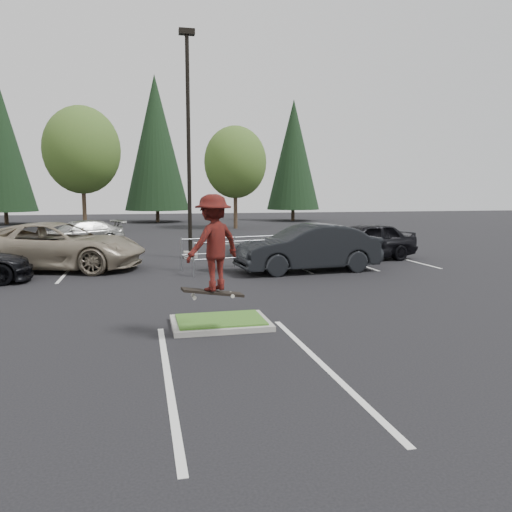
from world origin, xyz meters
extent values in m
plane|color=black|center=(0.00, 0.00, 0.00)|extent=(120.00, 120.00, 0.00)
cube|color=gray|center=(0.00, 0.00, 0.06)|extent=(2.20, 1.60, 0.12)
cube|color=#275F1E|center=(0.00, 0.00, 0.13)|extent=(1.95, 1.35, 0.05)
cube|color=white|center=(-4.50, 9.00, 0.00)|extent=(0.12, 5.20, 0.01)
cube|color=white|center=(4.50, 9.00, 0.00)|extent=(0.12, 5.20, 0.01)
cube|color=white|center=(7.20, 9.00, 0.00)|extent=(0.12, 5.20, 0.01)
cube|color=white|center=(9.90, 9.00, 0.00)|extent=(0.12, 5.20, 0.01)
cube|color=white|center=(-1.35, -3.00, 0.00)|extent=(0.12, 6.00, 0.01)
cube|color=white|center=(1.35, -3.00, 0.00)|extent=(0.12, 6.00, 0.01)
cube|color=gray|center=(0.50, 12.00, 0.15)|extent=(0.60, 0.60, 0.30)
cylinder|color=black|center=(0.50, 12.00, 5.00)|extent=(0.18, 0.18, 10.00)
cube|color=black|center=(0.50, 12.00, 10.00)|extent=(0.70, 0.35, 0.25)
cylinder|color=#38281C|center=(-6.00, 30.50, 1.75)|extent=(0.32, 0.32, 3.50)
ellipsoid|color=#395D22|center=(-6.00, 30.50, 6.26)|extent=(5.89, 5.89, 6.77)
sphere|color=#395D22|center=(-5.40, 30.20, 5.52)|extent=(3.68, 3.68, 3.68)
sphere|color=#395D22|center=(-6.50, 30.90, 5.70)|extent=(4.05, 4.05, 4.05)
cylinder|color=#38281C|center=(6.00, 29.80, 1.52)|extent=(0.32, 0.32, 3.04)
ellipsoid|color=#395D22|center=(6.00, 29.80, 5.44)|extent=(5.12, 5.12, 5.89)
sphere|color=#395D22|center=(6.60, 29.50, 4.80)|extent=(3.20, 3.20, 3.20)
sphere|color=#395D22|center=(5.50, 30.20, 4.96)|extent=(3.52, 3.52, 3.52)
cylinder|color=#38281C|center=(-14.00, 40.00, 0.60)|extent=(0.36, 0.36, 1.20)
cone|color=black|center=(-14.00, 40.00, 7.10)|extent=(5.72, 5.72, 11.80)
cylinder|color=#38281C|center=(0.00, 40.50, 0.60)|extent=(0.36, 0.36, 1.20)
cone|color=black|center=(0.00, 40.50, 7.85)|extent=(6.38, 6.38, 13.30)
cylinder|color=#38281C|center=(14.00, 39.50, 0.60)|extent=(0.36, 0.36, 1.20)
cone|color=black|center=(14.00, 39.50, 6.85)|extent=(5.50, 5.50, 11.30)
cylinder|color=gray|center=(0.10, 6.74, 0.63)|extent=(0.07, 0.07, 1.27)
cylinder|color=gray|center=(-0.21, 8.25, 0.63)|extent=(0.07, 0.07, 1.27)
cylinder|color=gray|center=(2.26, 7.18, 0.63)|extent=(0.07, 0.07, 1.27)
cylinder|color=gray|center=(1.96, 8.69, 0.63)|extent=(0.07, 0.07, 1.27)
cylinder|color=gray|center=(4.43, 7.62, 0.63)|extent=(0.07, 0.07, 1.27)
cylinder|color=gray|center=(4.12, 9.13, 0.63)|extent=(0.07, 0.07, 1.27)
cylinder|color=gray|center=(2.26, 7.18, 0.61)|extent=(4.34, 0.93, 0.06)
cylinder|color=gray|center=(2.26, 7.18, 1.21)|extent=(4.34, 0.93, 0.06)
cylinder|color=gray|center=(1.96, 8.69, 0.61)|extent=(4.34, 0.93, 0.06)
cylinder|color=gray|center=(1.96, 8.69, 1.21)|extent=(4.34, 0.93, 0.06)
cube|color=gray|center=(1.46, 7.80, 0.79)|extent=(1.03, 0.75, 0.53)
cube|color=black|center=(-0.31, -1.00, 0.99)|extent=(1.30, 0.48, 0.24)
cylinder|color=beige|center=(-0.70, -1.13, 0.92)|extent=(0.08, 0.05, 0.08)
cylinder|color=beige|center=(-0.70, -0.87, 0.92)|extent=(0.08, 0.05, 0.08)
cylinder|color=beige|center=(0.08, -1.13, 0.92)|extent=(0.08, 0.05, 0.08)
cylinder|color=beige|center=(0.08, -0.87, 0.92)|extent=(0.08, 0.05, 0.08)
imported|color=maroon|center=(-0.31, -1.00, 2.02)|extent=(1.46, 1.28, 1.95)
imported|color=gray|center=(-4.96, 9.67, 0.93)|extent=(7.28, 4.83, 1.86)
imported|color=black|center=(4.50, 7.00, 0.91)|extent=(5.64, 2.38, 1.81)
imported|color=black|center=(8.00, 9.46, 0.85)|extent=(5.29, 3.01, 1.69)
imported|color=#9D9E99|center=(-5.00, 18.00, 0.73)|extent=(5.41, 3.96, 1.46)
camera|label=1|loc=(-1.72, -11.01, 3.04)|focal=35.00mm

